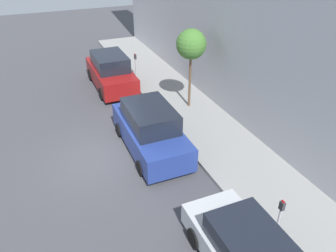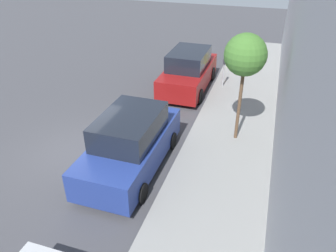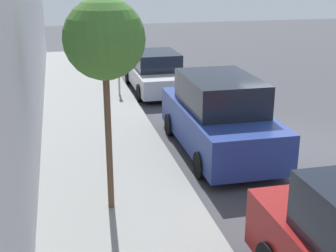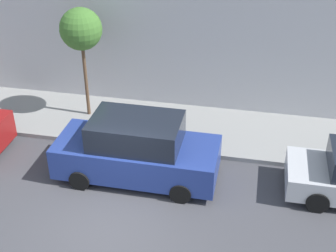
{
  "view_description": "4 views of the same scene",
  "coord_description": "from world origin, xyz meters",
  "px_view_note": "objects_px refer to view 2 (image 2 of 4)",
  "views": [
    {
      "loc": [
        -1.68,
        -11.0,
        7.99
      ],
      "look_at": [
        2.89,
        -0.27,
        1.0
      ],
      "focal_mm": 35.0,
      "sensor_mm": 36.0,
      "label": 1
    },
    {
      "loc": [
        6.06,
        -8.31,
        6.85
      ],
      "look_at": [
        3.0,
        1.17,
        1.0
      ],
      "focal_mm": 35.0,
      "sensor_mm": 36.0,
      "label": 2
    },
    {
      "loc": [
        6.06,
        10.68,
        4.54
      ],
      "look_at": [
        3.65,
        0.47,
        1.0
      ],
      "focal_mm": 50.0,
      "sensor_mm": 36.0,
      "label": 3
    },
    {
      "loc": [
        -8.89,
        -3.35,
        8.62
      ],
      "look_at": [
        3.58,
        -0.79,
        1.0
      ],
      "focal_mm": 50.0,
      "sensor_mm": 36.0,
      "label": 4
    }
  ],
  "objects_px": {
    "parked_suv_second": "(131,143)",
    "parked_suv_third": "(189,71)",
    "fire_hydrant": "(230,61)",
    "parking_meter_far": "(224,69)",
    "street_tree": "(245,56)"
  },
  "relations": [
    {
      "from": "parked_suv_third",
      "to": "fire_hydrant",
      "type": "xyz_separation_m",
      "value": [
        1.58,
        3.5,
        -0.44
      ]
    },
    {
      "from": "parked_suv_third",
      "to": "fire_hydrant",
      "type": "bearing_deg",
      "value": 65.72
    },
    {
      "from": "street_tree",
      "to": "fire_hydrant",
      "type": "height_order",
      "value": "street_tree"
    },
    {
      "from": "street_tree",
      "to": "fire_hydrant",
      "type": "relative_size",
      "value": 5.74
    },
    {
      "from": "parked_suv_second",
      "to": "parking_meter_far",
      "type": "height_order",
      "value": "parked_suv_second"
    },
    {
      "from": "parked_suv_second",
      "to": "street_tree",
      "type": "relative_size",
      "value": 1.21
    },
    {
      "from": "parking_meter_far",
      "to": "parked_suv_second",
      "type": "bearing_deg",
      "value": -103.68
    },
    {
      "from": "parked_suv_second",
      "to": "fire_hydrant",
      "type": "xyz_separation_m",
      "value": [
        1.7,
        10.41,
        -0.44
      ]
    },
    {
      "from": "parked_suv_third",
      "to": "parking_meter_far",
      "type": "relative_size",
      "value": 3.19
    },
    {
      "from": "fire_hydrant",
      "to": "parked_suv_third",
      "type": "bearing_deg",
      "value": -114.28
    },
    {
      "from": "parked_suv_second",
      "to": "parked_suv_third",
      "type": "bearing_deg",
      "value": 88.96
    },
    {
      "from": "parked_suv_third",
      "to": "parking_meter_far",
      "type": "height_order",
      "value": "parked_suv_third"
    },
    {
      "from": "parking_meter_far",
      "to": "street_tree",
      "type": "bearing_deg",
      "value": -74.46
    },
    {
      "from": "parked_suv_third",
      "to": "parking_meter_far",
      "type": "bearing_deg",
      "value": 16.5
    },
    {
      "from": "parking_meter_far",
      "to": "fire_hydrant",
      "type": "xyz_separation_m",
      "value": [
        -0.1,
        3.0,
        -0.58
      ]
    }
  ]
}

